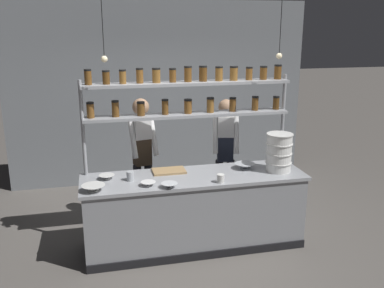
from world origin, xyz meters
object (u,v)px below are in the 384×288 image
(chef_left, at_px, (142,152))
(prep_bowl_center_front, at_px, (93,188))
(serving_cup_front, at_px, (221,178))
(prep_bowl_center_back, at_px, (169,185))
(prep_bowl_near_left, at_px, (107,177))
(prep_bowl_far_left, at_px, (148,184))
(chef_center, at_px, (225,149))
(serving_cup_by_board, at_px, (130,176))
(container_stack, at_px, (279,152))
(cutting_board, at_px, (169,171))
(prep_bowl_near_right, at_px, (245,166))
(spice_shelf_unit, at_px, (188,101))

(chef_left, xyz_separation_m, prep_bowl_center_front, (-0.66, -1.05, -0.06))
(serving_cup_front, bearing_deg, prep_bowl_center_back, -178.05)
(prep_bowl_near_left, xyz_separation_m, prep_bowl_far_left, (0.44, -0.32, -0.00))
(chef_center, height_order, serving_cup_by_board, chef_center)
(container_stack, height_order, prep_bowl_far_left, container_stack)
(prep_bowl_center_front, bearing_deg, chef_left, 57.94)
(chef_center, distance_m, cutting_board, 1.11)
(container_stack, height_order, prep_bowl_center_front, container_stack)
(chef_center, distance_m, serving_cup_by_board, 1.63)
(prep_bowl_center_front, bearing_deg, prep_bowl_far_left, 2.56)
(cutting_board, height_order, prep_bowl_near_right, prep_bowl_near_right)
(chef_left, bearing_deg, serving_cup_front, -68.85)
(spice_shelf_unit, bearing_deg, cutting_board, -155.55)
(prep_bowl_center_front, distance_m, prep_bowl_far_left, 0.60)
(prep_bowl_near_left, bearing_deg, chef_center, 22.82)
(container_stack, xyz_separation_m, prep_bowl_near_left, (-2.08, 0.18, -0.21))
(cutting_board, bearing_deg, prep_bowl_near_right, -5.76)
(chef_left, height_order, prep_bowl_center_back, chef_left)
(prep_bowl_near_right, distance_m, serving_cup_front, 0.60)
(chef_left, relative_size, prep_bowl_far_left, 10.21)
(spice_shelf_unit, xyz_separation_m, serving_cup_front, (0.24, -0.62, -0.80))
(cutting_board, bearing_deg, chef_center, 33.93)
(chef_center, bearing_deg, prep_bowl_near_left, -143.91)
(container_stack, relative_size, serving_cup_front, 4.80)
(prep_bowl_near_left, relative_size, serving_cup_by_board, 1.69)
(spice_shelf_unit, height_order, prep_bowl_near_right, spice_shelf_unit)
(cutting_board, bearing_deg, serving_cup_by_board, -158.00)
(chef_left, distance_m, prep_bowl_near_right, 1.40)
(container_stack, height_order, prep_bowl_near_left, container_stack)
(cutting_board, distance_m, prep_bowl_near_left, 0.76)
(prep_bowl_far_left, height_order, serving_cup_front, serving_cup_front)
(cutting_board, bearing_deg, prep_bowl_near_left, -173.45)
(spice_shelf_unit, height_order, chef_center, spice_shelf_unit)
(prep_bowl_center_back, relative_size, prep_bowl_far_left, 1.10)
(spice_shelf_unit, xyz_separation_m, prep_bowl_far_left, (-0.58, -0.54, -0.83))
(prep_bowl_center_back, distance_m, prep_bowl_near_right, 1.12)
(prep_bowl_center_back, height_order, prep_bowl_near_right, prep_bowl_near_right)
(spice_shelf_unit, relative_size, serving_cup_front, 25.99)
(prep_bowl_near_left, distance_m, serving_cup_by_board, 0.29)
(spice_shelf_unit, bearing_deg, prep_bowl_far_left, -137.40)
(prep_bowl_center_front, bearing_deg, prep_bowl_near_left, 66.10)
(container_stack, distance_m, serving_cup_front, 0.86)
(prep_bowl_center_back, bearing_deg, serving_cup_front, 1.95)
(prep_bowl_center_front, height_order, prep_bowl_far_left, prep_bowl_center_front)
(prep_bowl_center_front, bearing_deg, serving_cup_by_board, 29.75)
(cutting_board, relative_size, prep_bowl_far_left, 2.35)
(cutting_board, height_order, serving_cup_front, serving_cup_front)
(chef_left, relative_size, chef_center, 1.03)
(prep_bowl_near_left, height_order, serving_cup_by_board, serving_cup_by_board)
(chef_center, relative_size, cutting_board, 4.21)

